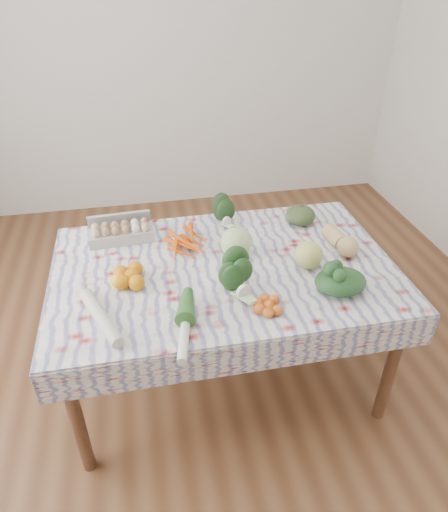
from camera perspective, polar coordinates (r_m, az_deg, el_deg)
The scene contains 17 objects.
ground at distance 2.74m, azimuth 0.00°, elevation -14.38°, with size 4.50×4.50×0.00m, color brown.
wall_back at distance 4.10m, azimuth -6.81°, elevation 24.67°, with size 4.00×0.04×2.80m, color silver.
dining_table at distance 2.28m, azimuth 0.00°, elevation -2.96°, with size 1.60×1.00×0.75m.
tablecloth at distance 2.23m, azimuth 0.00°, elevation -1.36°, with size 1.66×1.06×0.01m, color silver.
egg_carton at distance 2.46m, azimuth -12.73°, elevation 2.78°, with size 0.33×0.13×0.09m, color #A6A6A1.
carrot_bunch at distance 2.36m, azimuth -4.68°, elevation 1.46°, with size 0.25×0.22×0.04m, color #DC4E09.
kale_bunch at distance 2.55m, azimuth -0.24°, elevation 5.31°, with size 0.15×0.13×0.13m, color #1B3516.
kabocha_squash at distance 2.59m, azimuth 9.55°, elevation 5.07°, with size 0.16×0.16×0.11m, color #384D26.
cabbage at distance 2.26m, azimuth 1.47°, elevation 1.71°, with size 0.15×0.15×0.15m, color #B3D887.
butternut_squash at distance 2.40m, azimuth 14.43°, elevation 2.02°, with size 0.11×0.24×0.11m, color tan.
orange_cluster at distance 2.14m, azimuth -11.44°, elevation -2.45°, with size 0.23×0.23×0.08m, color orange.
broccoli at distance 2.02m, azimuth 1.71°, elevation -3.18°, with size 0.17×0.17×0.13m, color #1F461B.
mandarin_cluster at distance 1.97m, azimuth 5.63°, elevation -6.07°, with size 0.16×0.16×0.05m, color #D35D19.
grapefruit at distance 2.22m, azimuth 10.52°, elevation 0.13°, with size 0.14×0.14×0.14m, color #CDD062.
spinach_bag at distance 2.11m, azimuth 14.34°, elevation -3.12°, with size 0.24×0.19×0.10m, color #183919.
daikon at distance 1.96m, azimuth -15.12°, elevation -7.38°, with size 0.06×0.06×0.39m, color beige.
leek at distance 1.87m, azimuth -4.88°, elevation -8.74°, with size 0.04×0.04×0.39m, color white.
Camera 1 is at (-0.36, -1.79, 2.05)m, focal length 32.00 mm.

